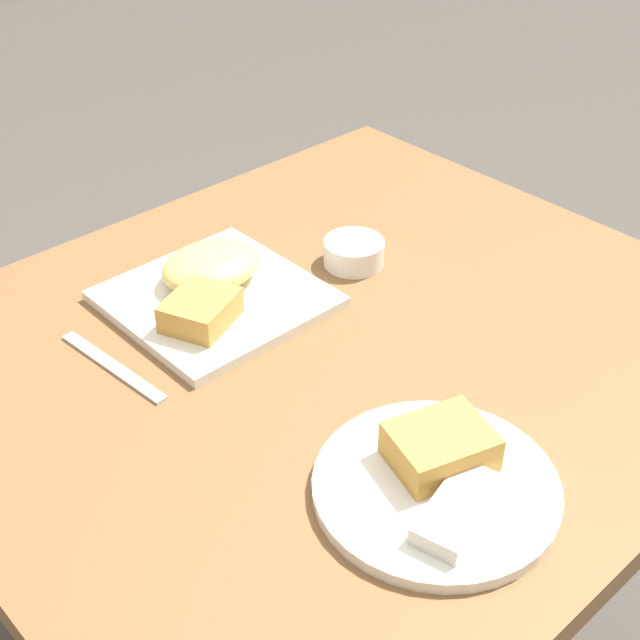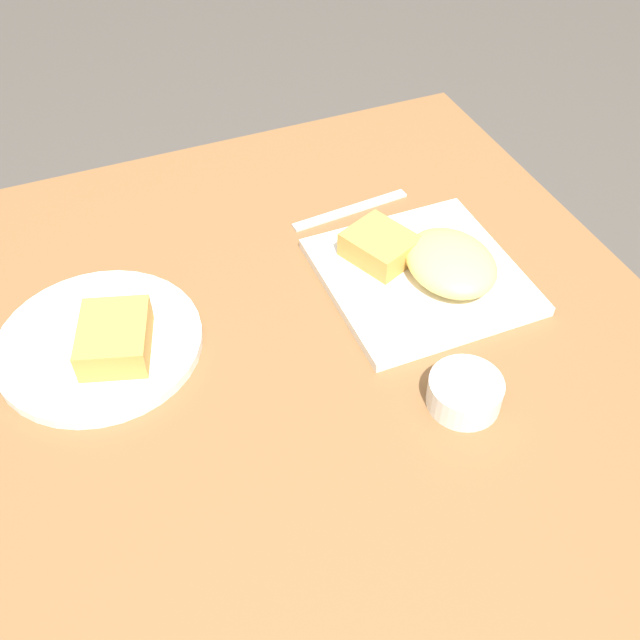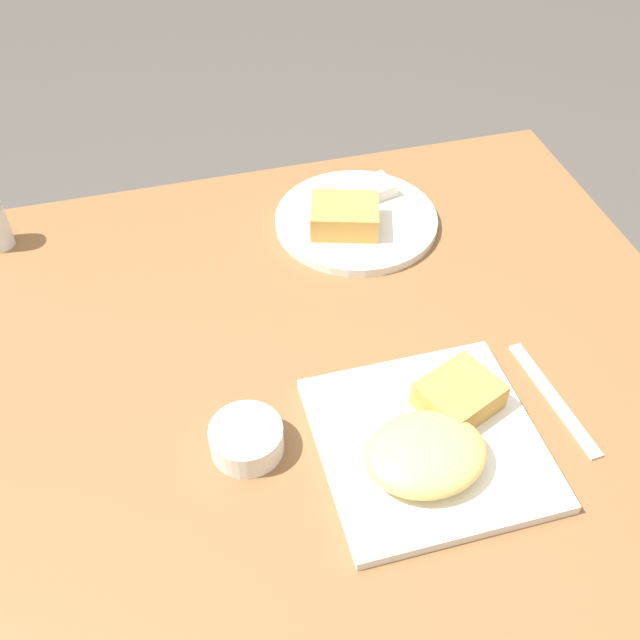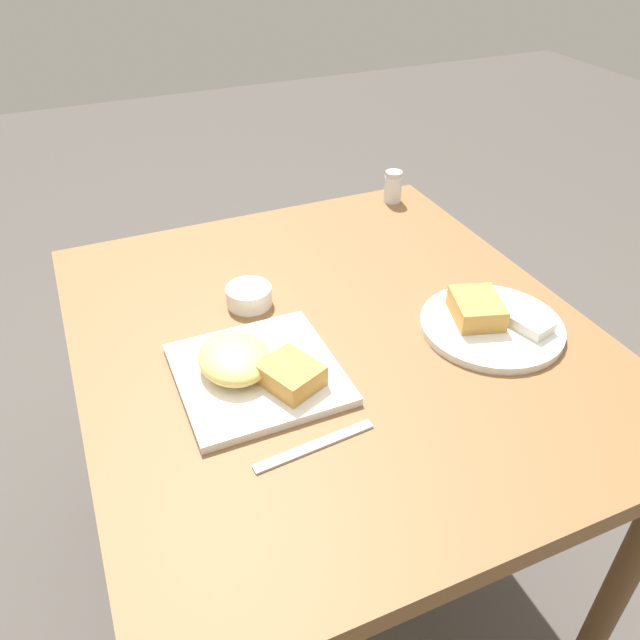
% 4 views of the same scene
% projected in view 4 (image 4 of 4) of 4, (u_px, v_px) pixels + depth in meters
% --- Properties ---
extents(ground_plane, '(8.00, 8.00, 0.00)m').
position_uv_depth(ground_plane, '(330.00, 563.00, 1.52)').
color(ground_plane, '#4C4742').
extents(dining_table, '(0.99, 0.88, 0.71)m').
position_uv_depth(dining_table, '(334.00, 366.00, 1.15)').
color(dining_table, brown).
rests_on(dining_table, ground_plane).
extents(plate_square_near, '(0.25, 0.25, 0.06)m').
position_uv_depth(plate_square_near, '(253.00, 368.00, 0.99)').
color(plate_square_near, white).
rests_on(plate_square_near, dining_table).
extents(plate_oval_far, '(0.25, 0.25, 0.05)m').
position_uv_depth(plate_oval_far, '(490.00, 321.00, 1.10)').
color(plate_oval_far, white).
rests_on(plate_oval_far, dining_table).
extents(sauce_ramekin, '(0.08, 0.08, 0.04)m').
position_uv_depth(sauce_ramekin, '(249.00, 295.00, 1.16)').
color(sauce_ramekin, white).
rests_on(sauce_ramekin, dining_table).
extents(salt_shaker, '(0.04, 0.04, 0.08)m').
position_uv_depth(salt_shaker, '(393.00, 188.00, 1.51)').
color(salt_shaker, white).
rests_on(salt_shaker, dining_table).
extents(butter_knife, '(0.03, 0.19, 0.00)m').
position_uv_depth(butter_knife, '(315.00, 446.00, 0.88)').
color(butter_knife, silver).
rests_on(butter_knife, dining_table).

